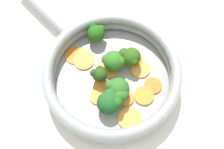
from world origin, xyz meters
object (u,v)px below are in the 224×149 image
skillet (112,79)px  carrot_slice_8 (126,98)px  carrot_slice_2 (96,96)px  broccoli_floret_5 (96,33)px  carrot_slice_7 (153,86)px  carrot_slice_10 (140,69)px  carrot_slice_9 (135,60)px  carrot_slice_3 (108,68)px  broccoli_floret_3 (109,101)px  carrot_slice_1 (101,85)px  carrot_slice_0 (76,55)px  broccoli_floret_2 (130,57)px  carrot_slice_5 (129,119)px  carrot_slice_11 (84,61)px  broccoli_floret_1 (99,74)px  broccoli_floret_0 (114,61)px  broccoli_floret_4 (118,90)px  carrot_slice_6 (144,95)px  carrot_slice_4 (84,56)px

skillet → carrot_slice_8: carrot_slice_8 is taller
carrot_slice_2 → broccoli_floret_5: 0.14m
carrot_slice_7 → carrot_slice_10: same height
carrot_slice_9 → carrot_slice_3: bearing=140.4°
broccoli_floret_3 → carrot_slice_1: bearing=54.4°
skillet → carrot_slice_0: size_ratio=5.84×
carrot_slice_3 → broccoli_floret_2: bearing=-44.2°
carrot_slice_10 → broccoli_floret_3: size_ratio=0.79×
carrot_slice_1 → carrot_slice_3: same height
carrot_slice_2 → carrot_slice_5: 0.08m
carrot_slice_11 → broccoli_floret_1: size_ratio=1.08×
carrot_slice_2 → carrot_slice_9: size_ratio=1.07×
carrot_slice_10 → broccoli_floret_5: (0.01, 0.12, 0.03)m
broccoli_floret_0 → broccoli_floret_3: size_ratio=1.01×
carrot_slice_11 → broccoli_floret_0: (0.03, -0.06, 0.02)m
carrot_slice_3 → broccoli_floret_4: size_ratio=0.88×
broccoli_floret_2 → broccoli_floret_5: bearing=82.2°
carrot_slice_6 → carrot_slice_10: (0.05, 0.04, -0.00)m
carrot_slice_10 → broccoli_floret_2: size_ratio=0.81×
carrot_slice_7 → broccoli_floret_5: 0.17m
broccoli_floret_2 → broccoli_floret_3: broccoli_floret_2 is taller
carrot_slice_3 → broccoli_floret_1: broccoli_floret_1 is taller
carrot_slice_11 → broccoli_floret_4: 0.11m
broccoli_floret_5 → carrot_slice_10: bearing=-95.7°
carrot_slice_4 → broccoli_floret_5: bearing=1.7°
carrot_slice_4 → broccoli_floret_1: size_ratio=0.79×
carrot_slice_7 → broccoli_floret_5: bearing=79.2°
carrot_slice_0 → carrot_slice_2: (-0.06, -0.09, 0.00)m
carrot_slice_0 → carrot_slice_5: size_ratio=0.97×
carrot_slice_1 → broccoli_floret_2: size_ratio=0.64×
carrot_slice_9 → broccoli_floret_1: (-0.08, 0.04, 0.02)m
carrot_slice_8 → carrot_slice_9: size_ratio=1.00×
carrot_slice_0 → carrot_slice_1: same height
carrot_slice_4 → carrot_slice_1: bearing=-117.5°
broccoli_floret_4 → broccoli_floret_5: 0.15m
carrot_slice_4 → broccoli_floret_2: 0.11m
skillet → carrot_slice_7: bearing=-69.9°
carrot_slice_2 → broccoli_floret_2: (0.10, -0.02, 0.03)m
carrot_slice_0 → broccoli_floret_0: broccoli_floret_0 is taller
carrot_slice_6 → carrot_slice_8: size_ratio=1.25×
carrot_slice_5 → carrot_slice_9: bearing=26.3°
carrot_slice_9 → broccoli_floret_1: bearing=153.3°
carrot_slice_1 → broccoli_floret_4: broccoli_floret_4 is taller
carrot_slice_0 → broccoli_floret_1: (-0.02, -0.08, 0.03)m
carrot_slice_5 → broccoli_floret_1: broccoli_floret_1 is taller
carrot_slice_1 → carrot_slice_3: (0.04, 0.01, 0.00)m
carrot_slice_0 → carrot_slice_2: bearing=-120.5°
carrot_slice_11 → carrot_slice_10: bearing=-66.2°
carrot_slice_9 → carrot_slice_10: same height
carrot_slice_3 → carrot_slice_5: (-0.07, -0.10, 0.00)m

